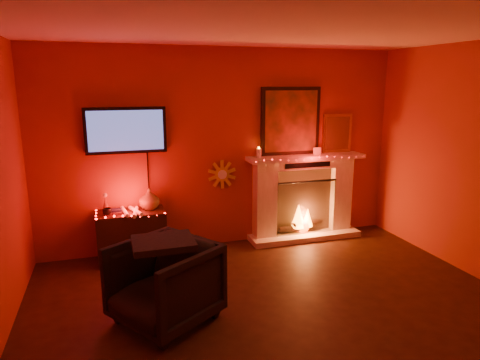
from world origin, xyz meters
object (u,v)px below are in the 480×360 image
Objects in this scene: fireplace at (303,189)px; console_table at (133,232)px; tv at (126,131)px; armchair at (164,283)px; sunburst_clock at (222,174)px.

fireplace is 2.47m from console_table.
armchair is at bearing -83.97° from tv.
fireplace is 1.23m from sunburst_clock.
console_table is (-2.44, -0.13, -0.36)m from fireplace.
sunburst_clock is at bearing 116.39° from armchair.
tv reaches higher than sunburst_clock.
fireplace is 5.45× the size of sunburst_clock.
fireplace is 2.86m from armchair.
console_table is (0.00, -0.19, -1.28)m from tv.
fireplace is 2.54× the size of armchair.
armchair is at bearing -120.26° from sunburst_clock.
sunburst_clock is 1.42m from console_table.
sunburst_clock is 0.44× the size of console_table.
console_table is 1.61m from armchair.
fireplace is 2.61m from tv.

